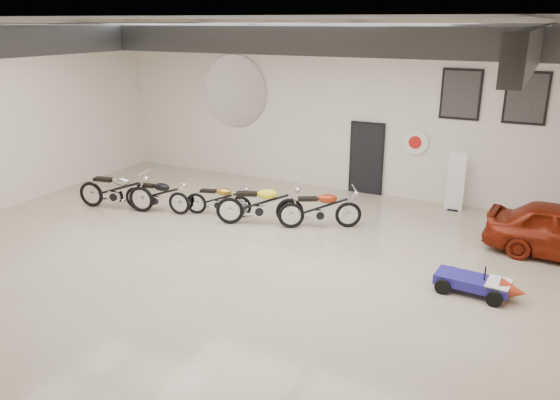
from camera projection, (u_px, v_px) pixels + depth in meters
The scene contains 16 objects.
floor at pixel (255, 264), 11.66m from camera, with size 16.00×12.00×0.01m, color #B8AE8D.
ceiling at pixel (251, 18), 10.10m from camera, with size 16.00×12.00×0.01m, color slate.
back_wall at pixel (353, 109), 15.98m from camera, with size 16.00×0.02×5.00m, color beige.
ceiling_beams at pixel (251, 33), 10.17m from camera, with size 15.80×11.80×0.32m, color #53565A, non-canonical shape.
door at pixel (367, 159), 16.18m from camera, with size 0.92×0.08×2.10m, color black.
logo_plaque at pixel (235, 91), 17.54m from camera, with size 2.30×0.06×1.16m, color silver, non-canonical shape.
poster_left at pixel (461, 94), 14.48m from camera, with size 1.05×0.08×1.35m, color black, non-canonical shape.
poster_mid at pixel (526, 98), 13.80m from camera, with size 1.05×0.08×1.35m, color black, non-canonical shape.
oil_sign at pixel (415, 142), 15.38m from camera, with size 0.72×0.10×0.72m, color white, non-canonical shape.
banner_stand at pixel (456, 180), 14.72m from camera, with size 0.46×0.19×1.71m, color white, non-canonical shape.
motorcycle_silver at pixel (115, 189), 14.90m from camera, with size 2.23×0.69×1.16m, color silver, non-canonical shape.
motorcycle_black at pixel (157, 194), 14.73m from camera, with size 1.93×0.60×1.00m, color silver, non-canonical shape.
motorcycle_gold at pixel (218, 199), 14.48m from camera, with size 1.78×0.55×0.92m, color silver, non-canonical shape.
motorcycle_yellow at pixel (260, 203), 13.79m from camera, with size 2.18×0.68×1.14m, color silver, non-canonical shape.
motorcycle_red at pixel (320, 207), 13.58m from camera, with size 2.05×0.64×1.07m, color silver, non-canonical shape.
go_kart at pixel (481, 280), 10.29m from camera, with size 1.67×0.75×0.61m, color navy, non-canonical shape.
Camera 1 is at (5.24, -9.28, 4.97)m, focal length 35.00 mm.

